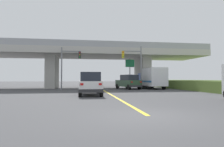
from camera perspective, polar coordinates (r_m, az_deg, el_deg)
The scene contains 10 objects.
ground at distance 31.79m, azimuth -3.87°, elevation -4.18°, with size 160.00×160.00×0.00m, color #424244.
overpass_bridge at distance 31.94m, azimuth -3.85°, elevation 4.72°, with size 33.99×8.45×6.91m.
lane_divider_stripe at distance 18.51m, azimuth -0.57°, elevation -6.05°, with size 0.20×21.89×0.01m, color yellow.
suv_lead at distance 17.50m, azimuth -6.43°, elevation -2.99°, with size 1.97×4.73×2.02m.
suv_crossing at distance 27.65m, azimuth 4.81°, elevation -2.47°, with size 3.00×5.01×2.02m.
box_truck at distance 29.01m, azimuth 11.61°, elevation -1.30°, with size 2.33×6.64×2.96m.
sedan_oncoming at distance 38.96m, azimuth -5.57°, elevation -2.21°, with size 1.90×4.36×2.02m.
traffic_signal_nearside at distance 27.10m, azimuth 6.73°, elevation 3.33°, with size 2.81×0.36×5.96m.
traffic_signal_farside at distance 27.01m, azimuth -12.77°, elevation 3.17°, with size 2.65×0.36×5.71m.
highway_sign at distance 30.38m, azimuth 5.27°, elevation 2.08°, with size 1.46×0.17×4.64m.
Camera 1 is at (-2.52, -7.34, 1.45)m, focal length 31.20 mm.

